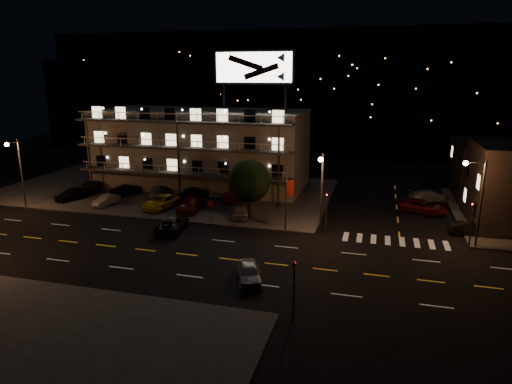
% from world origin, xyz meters
% --- Properties ---
extents(ground, '(140.00, 140.00, 0.00)m').
position_xyz_m(ground, '(0.00, 0.00, 0.00)').
color(ground, black).
rests_on(ground, ground).
extents(curb_nw, '(44.00, 24.00, 0.15)m').
position_xyz_m(curb_nw, '(-14.00, 20.00, 0.07)').
color(curb_nw, '#393936').
rests_on(curb_nw, ground).
extents(motel, '(28.00, 13.80, 18.10)m').
position_xyz_m(motel, '(-9.94, 23.88, 5.34)').
color(motel, '#9C9688').
rests_on(motel, ground).
extents(hill_backdrop, '(120.00, 25.00, 24.00)m').
position_xyz_m(hill_backdrop, '(-5.94, 68.78, 11.55)').
color(hill_backdrop, black).
rests_on(hill_backdrop, ground).
extents(streetlight_nw, '(0.44, 1.92, 8.00)m').
position_xyz_m(streetlight_nw, '(-26.00, 7.94, 4.96)').
color(streetlight_nw, '#2D2D30').
rests_on(streetlight_nw, ground).
extents(streetlight_nc, '(0.44, 1.92, 8.00)m').
position_xyz_m(streetlight_nc, '(8.50, 7.94, 4.96)').
color(streetlight_nc, '#2D2D30').
rests_on(streetlight_nc, ground).
extents(streetlight_ne, '(1.92, 0.44, 8.00)m').
position_xyz_m(streetlight_ne, '(22.14, 8.30, 4.96)').
color(streetlight_ne, '#2D2D30').
rests_on(streetlight_ne, ground).
extents(signal_nw, '(0.20, 0.27, 4.60)m').
position_xyz_m(signal_nw, '(9.00, 8.50, 2.57)').
color(signal_nw, '#2D2D30').
rests_on(signal_nw, ground).
extents(signal_sw, '(0.20, 0.27, 4.60)m').
position_xyz_m(signal_sw, '(9.00, -8.50, 2.57)').
color(signal_sw, '#2D2D30').
rests_on(signal_sw, ground).
extents(signal_ne, '(0.27, 0.20, 4.60)m').
position_xyz_m(signal_ne, '(22.00, 8.50, 2.57)').
color(signal_ne, '#2D2D30').
rests_on(signal_ne, ground).
extents(banner_north, '(0.83, 0.16, 6.40)m').
position_xyz_m(banner_north, '(5.09, 8.40, 3.43)').
color(banner_north, '#2D2D30').
rests_on(banner_north, ground).
extents(stop_sign, '(0.91, 0.11, 2.61)m').
position_xyz_m(stop_sign, '(-3.00, 8.57, 1.71)').
color(stop_sign, '#2D2D30').
rests_on(stop_sign, ground).
extents(tree, '(4.83, 4.66, 6.09)m').
position_xyz_m(tree, '(0.10, 12.37, 3.77)').
color(tree, black).
rests_on(tree, curb_nw).
extents(lot_car_0, '(3.02, 4.69, 1.49)m').
position_xyz_m(lot_car_0, '(-22.72, 12.43, 0.89)').
color(lot_car_0, black).
rests_on(lot_car_0, curb_nw).
extents(lot_car_1, '(1.94, 3.87, 1.22)m').
position_xyz_m(lot_car_1, '(-17.18, 11.27, 0.76)').
color(lot_car_1, '#99999E').
rests_on(lot_car_1, curb_nw).
extents(lot_car_2, '(3.40, 5.69, 1.48)m').
position_xyz_m(lot_car_2, '(-10.29, 11.94, 0.89)').
color(lot_car_2, gold).
rests_on(lot_car_2, curb_nw).
extents(lot_car_3, '(2.56, 5.46, 1.54)m').
position_xyz_m(lot_car_3, '(-6.61, 11.84, 0.92)').
color(lot_car_3, '#520E0B').
rests_on(lot_car_3, curb_nw).
extents(lot_car_4, '(2.70, 4.42, 1.41)m').
position_xyz_m(lot_car_4, '(-0.50, 11.04, 0.85)').
color(lot_car_4, '#99999E').
rests_on(lot_car_4, curb_nw).
extents(lot_car_5, '(2.47, 4.71, 1.48)m').
position_xyz_m(lot_car_5, '(-22.58, 16.58, 0.89)').
color(lot_car_5, black).
rests_on(lot_car_5, curb_nw).
extents(lot_car_6, '(3.02, 4.93, 1.28)m').
position_xyz_m(lot_car_6, '(-17.61, 16.61, 0.79)').
color(lot_car_6, black).
rests_on(lot_car_6, curb_nw).
extents(lot_car_7, '(2.94, 4.78, 1.29)m').
position_xyz_m(lot_car_7, '(-13.45, 17.14, 0.80)').
color(lot_car_7, '#99999E').
rests_on(lot_car_7, curb_nw).
extents(lot_car_8, '(3.38, 4.89, 1.54)m').
position_xyz_m(lot_car_8, '(-8.25, 16.75, 0.92)').
color(lot_car_8, black).
rests_on(lot_car_8, curb_nw).
extents(lot_car_9, '(1.55, 3.94, 1.28)m').
position_xyz_m(lot_car_9, '(-3.25, 16.95, 0.79)').
color(lot_car_9, '#520E0B').
rests_on(lot_car_9, curb_nw).
extents(side_car_0, '(3.94, 1.41, 1.30)m').
position_xyz_m(side_car_0, '(22.65, 11.77, 0.65)').
color(side_car_0, black).
rests_on(side_car_0, ground).
extents(side_car_1, '(5.84, 3.95, 1.49)m').
position_xyz_m(side_car_1, '(18.72, 18.28, 0.74)').
color(side_car_1, '#520E0B').
rests_on(side_car_1, ground).
extents(side_car_2, '(5.27, 3.63, 1.42)m').
position_xyz_m(side_car_2, '(19.88, 23.65, 0.71)').
color(side_car_2, '#99999E').
rests_on(side_car_2, ground).
extents(side_car_3, '(4.21, 2.35, 1.36)m').
position_xyz_m(side_car_3, '(21.85, 31.51, 0.68)').
color(side_car_3, black).
rests_on(side_car_3, ground).
extents(road_car_east, '(3.00, 4.44, 1.40)m').
position_xyz_m(road_car_east, '(4.68, -3.60, 0.70)').
color(road_car_east, '#99999E').
rests_on(road_car_east, ground).
extents(road_car_west, '(3.04, 5.43, 1.43)m').
position_xyz_m(road_car_west, '(-5.91, 5.42, 0.72)').
color(road_car_west, black).
rests_on(road_car_west, ground).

